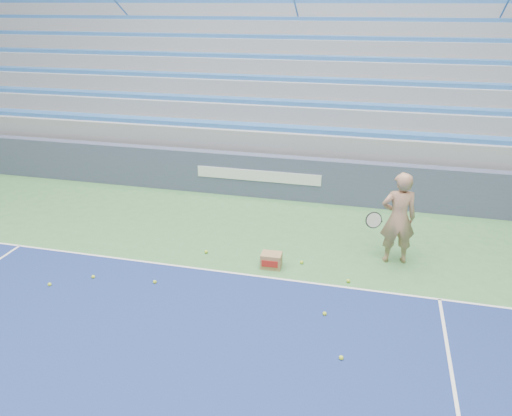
{
  "coord_description": "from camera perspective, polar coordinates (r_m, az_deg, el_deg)",
  "views": [
    {
      "loc": [
        2.84,
        4.16,
        4.69
      ],
      "look_at": [
        0.79,
        12.38,
        1.15
      ],
      "focal_mm": 35.0,
      "sensor_mm": 36.0,
      "label": 1
    }
  ],
  "objects": [
    {
      "name": "tennis_ball_3",
      "position": [
        9.19,
        10.5,
        -8.21
      ],
      "size": [
        0.07,
        0.07,
        0.07
      ],
      "primitive_type": "sphere",
      "color": "#C0E02D",
      "rests_on": "ground"
    },
    {
      "name": "tennis_ball_6",
      "position": [
        9.66,
        -22.52,
        -8.08
      ],
      "size": [
        0.07,
        0.07,
        0.07
      ],
      "primitive_type": "sphere",
      "color": "#C0E02D",
      "rests_on": "ground"
    },
    {
      "name": "tennis_ball_0",
      "position": [
        8.26,
        7.85,
        -11.88
      ],
      "size": [
        0.07,
        0.07,
        0.07
      ],
      "primitive_type": "sphere",
      "color": "#C0E02D",
      "rests_on": "ground"
    },
    {
      "name": "tennis_player",
      "position": [
        9.73,
        15.94,
        -1.13
      ],
      "size": [
        0.97,
        0.9,
        1.81
      ],
      "color": "tan",
      "rests_on": "ground"
    },
    {
      "name": "tennis_ball_4",
      "position": [
        9.68,
        5.24,
        -6.2
      ],
      "size": [
        0.07,
        0.07,
        0.07
      ],
      "primitive_type": "sphere",
      "color": "#C0E02D",
      "rests_on": "ground"
    },
    {
      "name": "tennis_ball_1",
      "position": [
        7.43,
        9.71,
        -16.52
      ],
      "size": [
        0.07,
        0.07,
        0.07
      ],
      "primitive_type": "sphere",
      "color": "#C0E02D",
      "rests_on": "ground"
    },
    {
      "name": "tennis_ball_2",
      "position": [
        10.07,
        -5.72,
        -5.0
      ],
      "size": [
        0.07,
        0.07,
        0.07
      ],
      "primitive_type": "sphere",
      "color": "#C0E02D",
      "rests_on": "ground"
    },
    {
      "name": "ball_box",
      "position": [
        9.48,
        1.76,
        -6.0
      ],
      "size": [
        0.39,
        0.31,
        0.29
      ],
      "color": "#987449",
      "rests_on": "ground"
    },
    {
      "name": "tennis_ball_7",
      "position": [
        9.19,
        -11.49,
        -8.29
      ],
      "size": [
        0.07,
        0.07,
        0.07
      ],
      "primitive_type": "sphere",
      "color": "#C0E02D",
      "rests_on": "ground"
    },
    {
      "name": "sponsor_barrier",
      "position": [
        12.75,
        0.4,
        3.72
      ],
      "size": [
        30.0,
        0.32,
        1.1
      ],
      "color": "#404862",
      "rests_on": "ground"
    },
    {
      "name": "bleachers",
      "position": [
        17.82,
        4.9,
        15.06
      ],
      "size": [
        31.0,
        9.15,
        7.3
      ],
      "color": "gray",
      "rests_on": "ground"
    },
    {
      "name": "tennis_ball_5",
      "position": [
        9.63,
        -18.11,
        -7.49
      ],
      "size": [
        0.07,
        0.07,
        0.07
      ],
      "primitive_type": "sphere",
      "color": "#C0E02D",
      "rests_on": "ground"
    }
  ]
}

